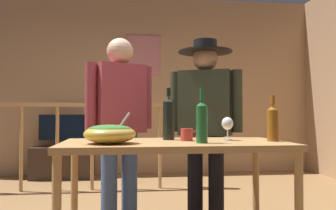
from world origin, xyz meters
name	(u,v)px	position (x,y,z in m)	size (l,w,h in m)	color
back_wall	(135,85)	(0.00, 2.93, 1.42)	(5.91, 0.10, 2.84)	tan
framed_picture	(143,55)	(0.13, 2.87, 1.90)	(0.54, 0.03, 0.64)	#BD706C
stair_railing	(95,134)	(-0.53, 1.70, 0.69)	(3.51, 0.10, 1.14)	#B2844C
tv_console	(63,162)	(-1.07, 2.58, 0.23)	(0.90, 0.40, 0.46)	#38281E
flat_screen_tv	(63,128)	(-1.07, 2.55, 0.74)	(0.67, 0.12, 0.48)	black
serving_table	(174,153)	(0.16, -0.58, 0.69)	(1.43, 0.76, 0.77)	#B2844C
salad_bowl	(110,133)	(-0.25, -0.71, 0.83)	(0.31, 0.31, 0.19)	gold
wine_glass	(227,124)	(0.52, -0.54, 0.87)	(0.08, 0.08, 0.16)	silver
wine_bottle_dark	(169,117)	(0.14, -0.43, 0.92)	(0.08, 0.08, 0.36)	black
wine_bottle_green	(202,121)	(0.30, -0.74, 0.90)	(0.07, 0.07, 0.34)	#1E5628
wine_bottle_amber	(273,122)	(0.80, -0.64, 0.89)	(0.08, 0.08, 0.30)	brown
mug_red	(187,135)	(0.25, -0.54, 0.81)	(0.12, 0.08, 0.08)	#B7332D
person_standing_left	(120,117)	(-0.20, 0.09, 0.92)	(0.54, 0.36, 1.57)	#3D5684
person_standing_right	(205,115)	(0.51, 0.09, 0.94)	(0.57, 0.46, 1.57)	black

